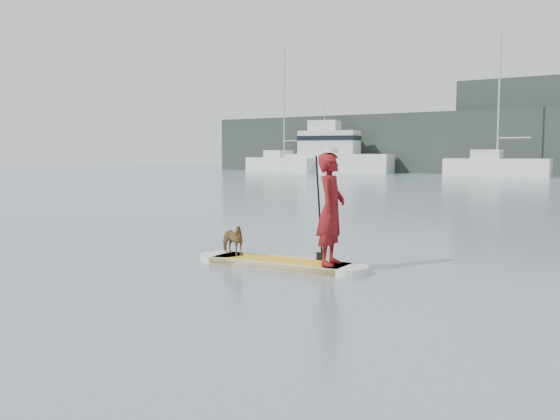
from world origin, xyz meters
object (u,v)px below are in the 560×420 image
Objects in this scene: dog at (231,240)px; sailboat_a at (284,163)px; paddler at (331,209)px; motor_yacht_b at (335,153)px; paddleboard at (280,263)px; sailboat_c at (496,166)px.

sailboat_a reaches higher than dog.
motor_yacht_b reaches higher than paddler.
motor_yacht_b is at bearing 113.85° from paddleboard.
sailboat_a is 5.79m from motor_yacht_b.
paddleboard is 1.09m from dog.
motor_yacht_b is (-25.83, 46.36, 0.90)m from paddler.
paddleboard is at bearing -71.16° from dog.
sailboat_c is (-8.46, 45.05, 0.84)m from paddleboard.
paddleboard is 0.25× the size of sailboat_a.
sailboat_c is at bearing -1.04° from paddler.
sailboat_a reaches higher than paddleboard.
sailboat_a is at bearing 173.13° from sailboat_c.
paddler is 0.17× the size of motor_yacht_b.
dog is 52.28m from motor_yacht_b.
sailboat_a reaches higher than motor_yacht_b.
dog is 0.06× the size of motor_yacht_b.
paddler is 53.08m from motor_yacht_b.
sailboat_c reaches higher than paddleboard.
sailboat_c is (-9.45, 44.98, -0.16)m from paddler.
motor_yacht_b reaches higher than paddleboard.
paddleboard is at bearing -84.89° from sailboat_c.
dog reaches higher than paddleboard.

